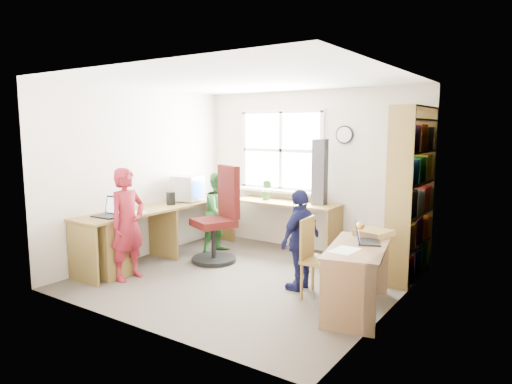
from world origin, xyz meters
TOP-DOWN VIEW (x-y plane):
  - room at (0.01, 0.10)m, footprint 3.64×3.44m
  - l_desk at (-1.31, -0.28)m, footprint 2.38×2.95m
  - right_desk at (1.53, -0.18)m, footprint 0.79×1.26m
  - bookshelf at (1.65, 1.19)m, footprint 0.30×1.02m
  - swivel_chair at (-0.73, 0.42)m, footprint 0.81×0.81m
  - wooden_chair at (1.01, -0.07)m, footprint 0.41×0.41m
  - crt_monitor at (-1.50, 0.62)m, footprint 0.43×0.39m
  - laptop_left at (-1.48, -0.80)m, footprint 0.36×0.30m
  - laptop_right at (1.53, -0.01)m, footprint 0.36×0.38m
  - speaker_a at (-1.47, 0.23)m, footprint 0.11×0.11m
  - speaker_b at (-1.46, 0.86)m, footprint 0.12×0.12m
  - cd_tower at (0.28, 1.46)m, footprint 0.20×0.18m
  - game_box at (1.50, 0.33)m, footprint 0.40×0.40m
  - paper_a at (-1.41, -0.50)m, footprint 0.20×0.29m
  - paper_b at (1.48, -0.41)m, footprint 0.23×0.32m
  - potted_plant at (-0.59, 1.41)m, footprint 0.18×0.15m
  - person_red at (-1.17, -0.80)m, footprint 0.33×0.50m
  - person_green at (-1.01, 0.79)m, footprint 0.51×0.63m
  - person_navy at (0.74, 0.06)m, footprint 0.35×0.71m

SIDE VIEW (x-z plane):
  - l_desk at x=-1.31m, z-range 0.08..0.83m
  - wooden_chair at x=1.01m, z-range 0.04..0.91m
  - right_desk at x=1.53m, z-range 0.15..0.83m
  - swivel_chair at x=-0.73m, z-range -0.09..1.24m
  - person_navy at x=0.74m, z-range 0.00..1.16m
  - person_green at x=-1.01m, z-range 0.00..1.20m
  - paper_b at x=1.48m, z-range 0.67..0.68m
  - person_red at x=-1.17m, z-range 0.00..1.37m
  - game_box at x=1.50m, z-range 0.67..0.74m
  - laptop_right at x=1.53m, z-range 0.62..0.83m
  - paper_a at x=-1.41m, z-range 0.75..0.75m
  - laptop_left at x=-1.48m, z-range 0.69..0.93m
  - speaker_a at x=-1.47m, z-range 0.75..0.93m
  - speaker_b at x=-1.46m, z-range 0.75..0.94m
  - potted_plant at x=-0.59m, z-range 0.75..1.06m
  - crt_monitor at x=-1.50m, z-range 0.75..1.13m
  - bookshelf at x=1.65m, z-range -0.05..2.05m
  - room at x=0.01m, z-range 0.00..2.44m
  - cd_tower at x=0.28m, z-range 0.75..1.69m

